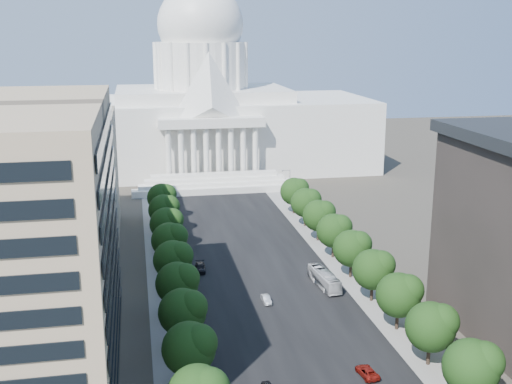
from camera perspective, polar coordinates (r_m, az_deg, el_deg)
road_asphalt at (r=145.86m, az=-0.67°, el=-5.46°), size 30.00×260.00×0.01m
sidewalk_left at (r=143.98m, az=-8.17°, el=-5.88°), size 8.00×260.00×0.02m
sidewalk_right at (r=150.15m, az=6.52°, el=-4.97°), size 8.00×260.00×0.02m
capitol at (r=233.21m, az=-4.79°, el=7.00°), size 120.00×56.00×73.00m
office_block_left_far at (r=151.15m, az=-19.61°, el=0.33°), size 38.00×52.00×30.00m
tree_l_c at (r=91.82m, az=-5.77°, el=-13.55°), size 7.79×7.60×9.97m
tree_l_d at (r=102.56m, az=-6.38°, el=-10.46°), size 7.79×7.60×9.97m
tree_l_e at (r=113.57m, az=-6.86°, el=-7.96°), size 7.79×7.60×9.97m
tree_l_f at (r=124.75m, az=-7.25°, el=-5.90°), size 7.79×7.60×9.97m
tree_l_g at (r=136.07m, az=-7.58°, el=-4.18°), size 7.79×7.60×9.97m
tree_l_h at (r=147.50m, az=-7.85°, el=-2.73°), size 7.79×7.60×9.97m
tree_l_i at (r=159.02m, az=-8.09°, el=-1.49°), size 7.79×7.60×9.97m
tree_l_j at (r=170.60m, az=-8.29°, el=-0.42°), size 7.79×7.60×9.97m
tree_r_b at (r=91.49m, az=18.85°, el=-14.41°), size 7.79×7.60×9.97m
tree_r_c at (r=100.86m, az=15.48°, el=-11.36°), size 7.79×7.60×9.97m
tree_r_d at (r=110.74m, az=12.76°, el=-8.82°), size 7.79×7.60×9.97m
tree_r_e at (r=120.99m, az=10.52°, el=-6.68°), size 7.79×7.60×9.97m
tree_r_f at (r=131.55m, az=8.65°, el=-4.88°), size 7.79×7.60×9.97m
tree_r_g at (r=142.33m, az=7.06°, el=-3.34°), size 7.79×7.60×9.97m
tree_r_h at (r=153.30m, az=5.71°, el=-2.01°), size 7.79×7.60×9.97m
tree_r_i at (r=164.41m, az=4.54°, el=-0.87°), size 7.79×7.60×9.97m
tree_r_j at (r=175.63m, az=3.52°, el=0.13°), size 7.79×7.60×9.97m
streetlight_b at (r=101.15m, az=16.48°, el=-11.75°), size 2.61×0.44×9.00m
streetlight_c at (r=121.94m, az=11.16°, el=-6.86°), size 2.61×0.44×9.00m
streetlight_d at (r=144.07m, az=7.51°, el=-3.40°), size 2.61×0.44×9.00m
streetlight_e at (r=167.02m, az=4.86°, el=-0.86°), size 2.61×0.44×9.00m
streetlight_f at (r=190.48m, az=2.86°, el=1.06°), size 2.61×0.44×9.00m
car_silver at (r=120.42m, az=0.91°, el=-9.52°), size 1.50×3.93×1.28m
car_red at (r=98.47m, az=9.85°, el=-15.49°), size 2.75×5.00×1.33m
car_dark_b at (r=135.52m, az=-4.99°, el=-6.74°), size 2.64×5.55×1.56m
city_bus at (r=127.86m, az=6.08°, el=-7.68°), size 3.89×11.74×3.21m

